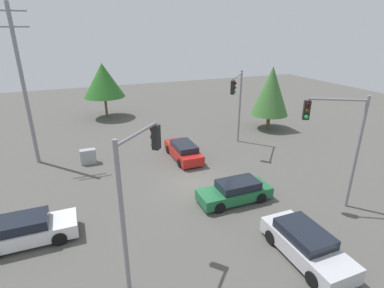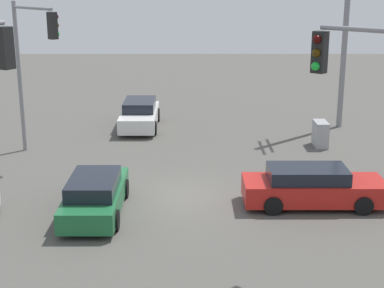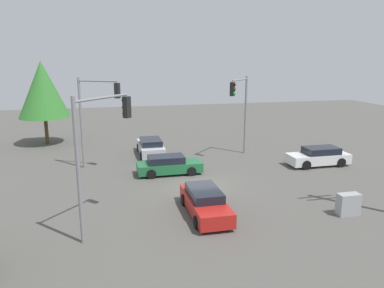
{
  "view_description": "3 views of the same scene",
  "coord_description": "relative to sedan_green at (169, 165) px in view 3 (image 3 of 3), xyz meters",
  "views": [
    {
      "loc": [
        6.89,
        16.71,
        9.94
      ],
      "look_at": [
        -0.17,
        -0.81,
        2.59
      ],
      "focal_mm": 28.0,
      "sensor_mm": 36.0,
      "label": 1
    },
    {
      "loc": [
        -19.48,
        -0.19,
        7.49
      ],
      "look_at": [
        -0.89,
        -0.24,
        2.19
      ],
      "focal_mm": 55.0,
      "sensor_mm": 36.0,
      "label": 2
    },
    {
      "loc": [
        -5.7,
        -21.99,
        8.11
      ],
      "look_at": [
        -0.26,
        1.06,
        2.52
      ],
      "focal_mm": 35.0,
      "sensor_mm": 36.0,
      "label": 3
    }
  ],
  "objects": [
    {
      "name": "tree_left",
      "position": [
        -9.59,
        11.75,
        4.48
      ],
      "size": [
        4.58,
        4.58,
        7.71
      ],
      "color": "#4C3823",
      "rests_on": "ground_plane"
    },
    {
      "name": "traffic_signal_cross",
      "position": [
        6.56,
        3.49,
        3.76
      ],
      "size": [
        2.24,
        2.34,
        6.52
      ],
      "rotation": [
        0.0,
        0.0,
        3.95
      ],
      "color": "gray",
      "rests_on": "ground_plane"
    },
    {
      "name": "electrical_cabinet",
      "position": [
        7.92,
        -9.05,
        -0.06
      ],
      "size": [
        1.17,
        0.57,
        1.16
      ],
      "primitive_type": "cube",
      "color": "#9EA0A3",
      "rests_on": "ground_plane"
    },
    {
      "name": "sedan_red",
      "position": [
        0.68,
        -7.23,
        0.02
      ],
      "size": [
        1.87,
        4.76,
        1.35
      ],
      "rotation": [
        0.0,
        0.0,
        3.14
      ],
      "color": "red",
      "rests_on": "ground_plane"
    },
    {
      "name": "sedan_white",
      "position": [
        11.44,
        -0.5,
        0.04
      ],
      "size": [
        4.65,
        1.89,
        1.4
      ],
      "rotation": [
        0.0,
        0.0,
        1.57
      ],
      "color": "silver",
      "rests_on": "ground_plane"
    },
    {
      "name": "traffic_signal_aux",
      "position": [
        -4.84,
        2.41,
        3.86
      ],
      "size": [
        2.92,
        1.8,
        6.66
      ],
      "rotation": [
        0.0,
        0.0,
        -0.52
      ],
      "color": "gray",
      "rests_on": "ground_plane"
    },
    {
      "name": "sedan_green",
      "position": [
        0.0,
        0.0,
        0.0
      ],
      "size": [
        4.51,
        1.84,
        1.32
      ],
      "rotation": [
        0.0,
        0.0,
        -1.57
      ],
      "color": "#1E6638",
      "rests_on": "ground_plane"
    },
    {
      "name": "traffic_signal_main",
      "position": [
        -4.51,
        -7.94,
        3.81
      ],
      "size": [
        2.61,
        2.92,
        6.53
      ],
      "rotation": [
        0.0,
        0.0,
        0.85
      ],
      "color": "gray",
      "rests_on": "ground_plane"
    },
    {
      "name": "ground_plane",
      "position": [
        1.51,
        -2.92,
        -0.64
      ],
      "size": [
        80.0,
        80.0,
        0.0
      ],
      "primitive_type": "plane",
      "color": "#54514C"
    },
    {
      "name": "sedan_silver",
      "position": [
        -0.58,
        5.46,
        0.05
      ],
      "size": [
        2.0,
        4.59,
        1.41
      ],
      "color": "silver",
      "rests_on": "ground_plane"
    }
  ]
}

